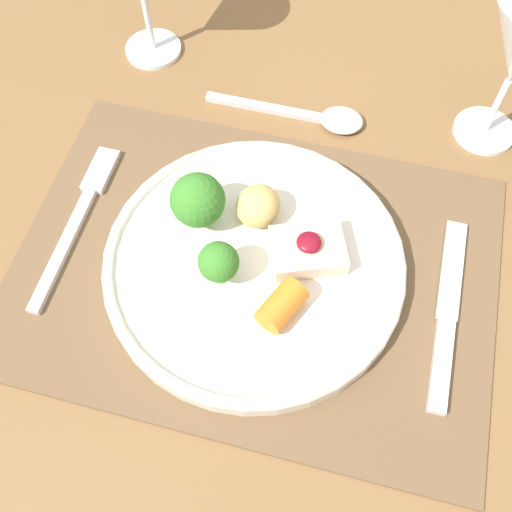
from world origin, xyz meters
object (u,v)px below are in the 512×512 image
at_px(dinner_plate, 254,256).
at_px(fork, 80,213).
at_px(spoon, 321,117).
at_px(knife, 446,324).

bearing_deg(dinner_plate, fork, 176.67).
bearing_deg(dinner_plate, spoon, 82.40).
relative_size(dinner_plate, spoon, 1.59).
relative_size(fork, knife, 1.00).
bearing_deg(knife, dinner_plate, 173.38).
distance_m(fork, knife, 0.38).
xyz_separation_m(fork, knife, (0.37, -0.03, 0.00)).
relative_size(dinner_plate, knife, 1.46).
xyz_separation_m(fork, spoon, (0.21, 0.19, -0.00)).
height_order(knife, spoon, spoon).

